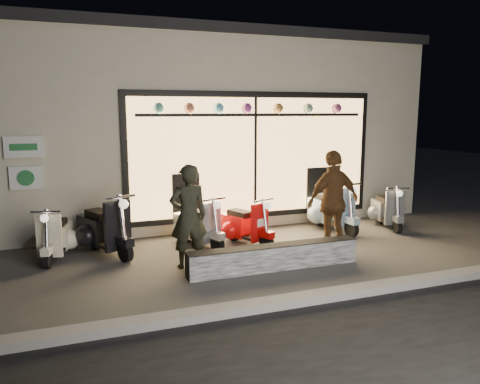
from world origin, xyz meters
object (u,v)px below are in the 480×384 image
object	(u,v)px
scooter_silver	(195,225)
woman	(333,202)
graffiti_barrier	(274,257)
scooter_red	(242,225)
man	(189,216)

from	to	relation	value
scooter_silver	woman	world-z (taller)	woman
graffiti_barrier	scooter_silver	size ratio (longest dim) A/B	2.18
graffiti_barrier	scooter_red	size ratio (longest dim) A/B	2.30
scooter_red	woman	distance (m)	1.78
graffiti_barrier	woman	xyz separation A→B (m)	(1.37, 0.53, 0.71)
scooter_silver	man	xyz separation A→B (m)	(-0.42, -1.23, 0.46)
scooter_red	man	bearing A→B (deg)	-165.07
graffiti_barrier	woman	distance (m)	1.63
scooter_silver	woman	size ratio (longest dim) A/B	0.71
scooter_red	man	size ratio (longest dim) A/B	0.73
scooter_silver	scooter_red	xyz separation A→B (m)	(0.85, -0.22, -0.02)
scooter_silver	scooter_red	size ratio (longest dim) A/B	1.06
graffiti_barrier	man	bearing A→B (deg)	154.65
graffiti_barrier	scooter_red	distance (m)	1.60
graffiti_barrier	man	size ratio (longest dim) A/B	1.69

